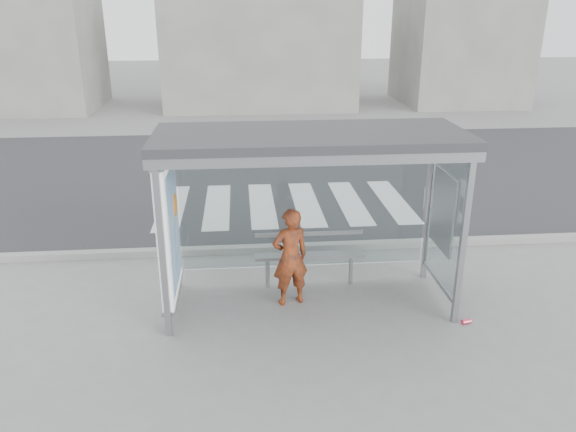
% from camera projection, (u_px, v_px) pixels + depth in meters
% --- Properties ---
extents(ground, '(80.00, 80.00, 0.00)m').
position_uv_depth(ground, '(308.00, 303.00, 8.48)').
color(ground, slate).
rests_on(ground, ground).
extents(road, '(30.00, 10.00, 0.01)m').
position_uv_depth(road, '(277.00, 173.00, 15.00)').
color(road, '#2D2D30').
rests_on(road, ground).
extents(curb, '(30.00, 0.18, 0.12)m').
position_uv_depth(curb, '(296.00, 247.00, 10.27)').
color(curb, gray).
rests_on(curb, ground).
extents(crosswalk, '(5.55, 3.00, 0.00)m').
position_uv_depth(crosswalk, '(284.00, 204.00, 12.67)').
color(crosswalk, silver).
rests_on(crosswalk, ground).
extents(bus_shelter, '(4.25, 1.65, 2.62)m').
position_uv_depth(bus_shelter, '(283.00, 177.00, 7.80)').
color(bus_shelter, gray).
rests_on(bus_shelter, ground).
extents(building_left, '(6.00, 5.00, 6.00)m').
position_uv_depth(building_left, '(19.00, 36.00, 23.37)').
color(building_left, slate).
rests_on(building_left, ground).
extents(building_center, '(8.00, 5.00, 5.00)m').
position_uv_depth(building_center, '(259.00, 47.00, 24.36)').
color(building_center, slate).
rests_on(building_center, ground).
extents(building_right, '(5.00, 5.00, 7.00)m').
position_uv_depth(building_right, '(462.00, 22.00, 24.75)').
color(building_right, slate).
rests_on(building_right, ground).
extents(person, '(0.63, 0.49, 1.51)m').
position_uv_depth(person, '(290.00, 257.00, 8.23)').
color(person, '#C45612').
rests_on(person, ground).
extents(bench, '(1.72, 0.21, 0.89)m').
position_uv_depth(bench, '(310.00, 255.00, 8.84)').
color(bench, gray).
rests_on(bench, ground).
extents(soda_can, '(0.14, 0.10, 0.07)m').
position_uv_depth(soda_can, '(466.00, 322.00, 7.91)').
color(soda_can, '#E5435E').
rests_on(soda_can, ground).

